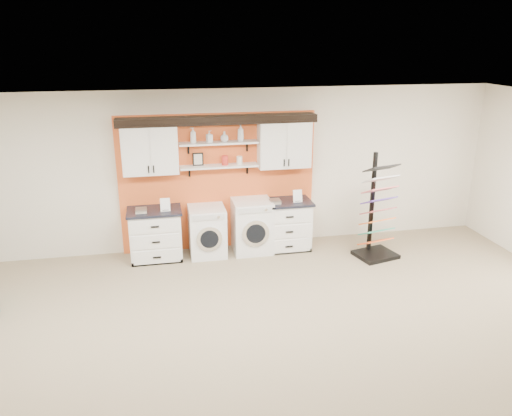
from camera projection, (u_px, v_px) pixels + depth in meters
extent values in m
plane|color=#847559|center=(268.00, 386.00, 5.42)|extent=(10.00, 10.00, 0.00)
plane|color=white|center=(271.00, 130.00, 4.52)|extent=(10.00, 10.00, 0.00)
plane|color=beige|center=(218.00, 171.00, 8.68)|extent=(10.00, 0.00, 10.00)
cube|color=#E35C26|center=(218.00, 182.00, 8.71)|extent=(3.40, 0.07, 2.40)
cube|color=white|center=(150.00, 149.00, 8.12)|extent=(0.90, 0.34, 0.84)
cube|color=white|center=(136.00, 151.00, 7.92)|extent=(0.42, 0.01, 0.78)
cube|color=white|center=(164.00, 150.00, 8.00)|extent=(0.42, 0.01, 0.78)
cube|color=white|center=(284.00, 143.00, 8.55)|extent=(0.90, 0.34, 0.84)
cube|color=white|center=(274.00, 146.00, 8.35)|extent=(0.42, 0.01, 0.78)
cube|color=white|center=(299.00, 145.00, 8.43)|extent=(0.42, 0.01, 0.78)
cube|color=white|center=(219.00, 166.00, 8.45)|extent=(1.32, 0.28, 0.03)
cube|color=white|center=(219.00, 143.00, 8.32)|extent=(1.32, 0.28, 0.03)
cube|color=black|center=(218.00, 119.00, 8.21)|extent=(3.30, 0.40, 0.10)
cube|color=black|center=(219.00, 124.00, 8.05)|extent=(3.30, 0.04, 0.04)
cube|color=black|center=(198.00, 159.00, 8.39)|extent=(0.18, 0.02, 0.22)
cube|color=beige|center=(198.00, 159.00, 8.38)|extent=(0.14, 0.01, 0.18)
cylinder|color=red|center=(225.00, 160.00, 8.44)|extent=(0.11, 0.11, 0.16)
cylinder|color=silver|center=(239.00, 160.00, 8.49)|extent=(0.10, 0.10, 0.14)
cube|color=white|center=(156.00, 235.00, 8.46)|extent=(0.84, 0.60, 0.84)
cube|color=black|center=(157.00, 262.00, 8.33)|extent=(0.84, 0.06, 0.07)
cube|color=black|center=(154.00, 211.00, 8.31)|extent=(0.90, 0.66, 0.04)
cube|color=white|center=(155.00, 226.00, 8.09)|extent=(0.77, 0.02, 0.23)
cube|color=white|center=(156.00, 242.00, 8.17)|extent=(0.77, 0.02, 0.23)
cube|color=white|center=(157.00, 257.00, 8.26)|extent=(0.77, 0.02, 0.23)
cube|color=white|center=(285.00, 225.00, 8.88)|extent=(0.85, 0.60, 0.85)
cube|color=black|center=(288.00, 252.00, 8.76)|extent=(0.85, 0.06, 0.07)
cube|color=black|center=(285.00, 202.00, 8.74)|extent=(0.91, 0.66, 0.04)
cube|color=white|center=(289.00, 217.00, 8.51)|extent=(0.77, 0.02, 0.24)
cube|color=white|center=(289.00, 232.00, 8.60)|extent=(0.77, 0.02, 0.24)
cube|color=white|center=(289.00, 246.00, 8.69)|extent=(0.77, 0.02, 0.24)
cube|color=white|center=(207.00, 231.00, 8.62)|extent=(0.62, 0.66, 0.86)
cube|color=silver|center=(209.00, 217.00, 8.19)|extent=(0.52, 0.02, 0.09)
cylinder|color=silver|center=(209.00, 239.00, 8.31)|extent=(0.43, 0.05, 0.43)
cylinder|color=black|center=(209.00, 239.00, 8.29)|extent=(0.31, 0.03, 0.31)
cube|color=white|center=(252.00, 226.00, 8.75)|extent=(0.67, 0.66, 0.93)
cube|color=silver|center=(256.00, 210.00, 8.32)|extent=(0.57, 0.02, 0.10)
cylinder|color=silver|center=(256.00, 233.00, 8.45)|extent=(0.47, 0.05, 0.47)
cylinder|color=black|center=(256.00, 234.00, 8.43)|extent=(0.33, 0.03, 0.33)
cube|color=black|center=(375.00, 255.00, 8.63)|extent=(0.77, 0.69, 0.07)
cube|color=black|center=(372.00, 202.00, 8.51)|extent=(0.07, 0.07, 1.75)
cube|color=#EA4E18|center=(376.00, 241.00, 8.58)|extent=(0.60, 0.43, 0.16)
cube|color=#278F71|center=(376.00, 231.00, 8.52)|extent=(0.60, 0.43, 0.16)
cube|color=orange|center=(377.00, 221.00, 8.46)|extent=(0.60, 0.43, 0.16)
cube|color=#A34445|center=(378.00, 211.00, 8.40)|extent=(0.60, 0.43, 0.16)
cube|color=#4A2C9A|center=(379.00, 200.00, 8.34)|extent=(0.60, 0.43, 0.16)
cube|color=#DA6160|center=(380.00, 190.00, 8.28)|extent=(0.60, 0.43, 0.16)
cube|color=silver|center=(381.00, 179.00, 8.22)|extent=(0.60, 0.43, 0.16)
cube|color=black|center=(382.00, 168.00, 8.16)|extent=(0.60, 0.43, 0.16)
imported|color=silver|center=(193.00, 135.00, 8.20)|extent=(0.12, 0.12, 0.26)
imported|color=silver|center=(209.00, 136.00, 8.26)|extent=(0.11, 0.11, 0.19)
imported|color=silver|center=(224.00, 137.00, 8.31)|extent=(0.19, 0.19, 0.17)
imported|color=silver|center=(241.00, 133.00, 8.34)|extent=(0.14, 0.14, 0.28)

